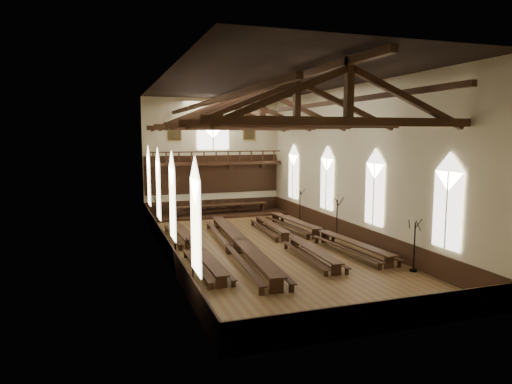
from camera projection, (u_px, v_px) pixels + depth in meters
ground at (263, 247)px, 28.15m from camera, size 26.00×26.00×0.00m
room_walls at (263, 142)px, 27.33m from camera, size 26.00×26.00×26.00m
wainscot_band at (263, 237)px, 28.07m from camera, size 12.00×26.00×1.20m
side_windows at (263, 187)px, 27.68m from camera, size 11.85×19.80×4.50m
end_window at (213, 131)px, 39.36m from camera, size 2.80×0.12×3.80m
minstrels_gallery at (214, 169)px, 39.55m from camera, size 11.80×1.24×3.70m
portraits at (213, 132)px, 39.37m from camera, size 7.75×0.09×1.45m
roof_trusses at (263, 112)px, 27.11m from camera, size 11.70×25.70×2.80m
refectory_row_a at (192, 245)px, 26.59m from camera, size 1.43×13.63×0.67m
refectory_row_b at (240, 243)px, 26.71m from camera, size 2.17×15.17×0.82m
refectory_row_c at (290, 237)px, 28.58m from camera, size 1.63×13.72×0.67m
refectory_row_d at (320, 232)px, 29.77m from camera, size 2.03×14.41×0.74m
dais at (220, 215)px, 38.91m from camera, size 11.40×2.86×0.19m
high_table at (220, 206)px, 38.82m from camera, size 8.36×1.33×0.78m
high_chairs at (218, 206)px, 39.59m from camera, size 4.94×0.45×0.94m
candelabrum_left_near at (193, 274)px, 20.32m from camera, size 0.72×0.71×2.43m
candelabrum_left_mid at (175, 244)px, 25.14m from camera, size 0.87×0.84×2.90m
candelabrum_left_far at (157, 220)px, 33.15m from camera, size 0.65×0.75×2.43m
candelabrum_right_near at (414, 256)px, 23.01m from camera, size 0.80×0.78×2.68m
candelabrum_right_mid at (337, 226)px, 30.53m from camera, size 0.75×0.84×2.73m
candelabrum_right_far at (300, 212)px, 36.21m from camera, size 0.78×0.78×2.63m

